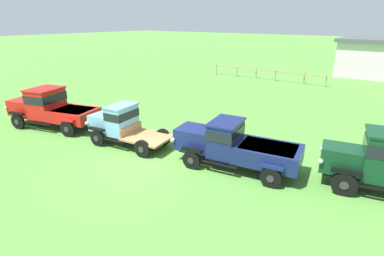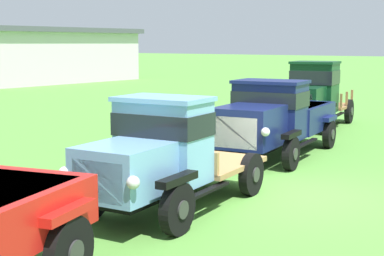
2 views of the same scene
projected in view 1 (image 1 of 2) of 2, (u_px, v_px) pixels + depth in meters
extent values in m
plane|color=#518E38|center=(140.00, 166.00, 13.06)|extent=(240.00, 240.00, 0.00)
cylinder|color=#997F60|center=(326.00, 81.00, 28.18)|extent=(0.12, 0.12, 1.12)
cylinder|color=#997F60|center=(304.00, 78.00, 29.45)|extent=(0.12, 0.12, 1.12)
cylinder|color=#997F60|center=(275.00, 76.00, 30.72)|extent=(0.12, 0.12, 1.12)
cylinder|color=#997F60|center=(256.00, 73.00, 32.29)|extent=(0.12, 0.12, 1.12)
cylinder|color=#997F60|center=(237.00, 72.00, 33.28)|extent=(0.12, 0.12, 1.12)
cylinder|color=#997F60|center=(216.00, 70.00, 34.54)|extent=(0.12, 0.12, 1.12)
cube|color=#997F60|center=(266.00, 70.00, 31.25)|extent=(12.13, 0.08, 0.10)
cylinder|color=black|center=(18.00, 122.00, 17.34)|extent=(0.90, 0.41, 0.89)
cylinder|color=#2D2D2D|center=(17.00, 122.00, 17.26)|extent=(0.31, 0.12, 0.31)
cylinder|color=black|center=(46.00, 112.00, 19.17)|extent=(0.90, 0.41, 0.89)
cylinder|color=#2D2D2D|center=(47.00, 111.00, 19.25)|extent=(0.31, 0.12, 0.31)
cylinder|color=black|center=(68.00, 129.00, 16.19)|extent=(0.90, 0.41, 0.89)
cylinder|color=#2D2D2D|center=(66.00, 129.00, 16.10)|extent=(0.31, 0.12, 0.31)
cylinder|color=black|center=(92.00, 118.00, 18.01)|extent=(0.90, 0.41, 0.89)
cylinder|color=#2D2D2D|center=(93.00, 117.00, 18.10)|extent=(0.31, 0.12, 0.31)
cube|color=black|center=(54.00, 118.00, 17.69)|extent=(5.22, 2.53, 0.12)
cube|color=red|center=(27.00, 107.00, 18.13)|extent=(2.07, 1.88, 0.92)
cube|color=silver|center=(17.00, 106.00, 18.42)|extent=(0.38, 1.11, 0.69)
sphere|color=silver|center=(6.00, 108.00, 17.72)|extent=(0.20, 0.20, 0.20)
sphere|color=silver|center=(27.00, 102.00, 19.08)|extent=(0.20, 0.20, 0.20)
cube|color=black|center=(16.00, 113.00, 17.17)|extent=(1.04, 0.48, 0.12)
cube|color=black|center=(44.00, 104.00, 19.00)|extent=(1.04, 0.48, 0.12)
cube|color=red|center=(47.00, 103.00, 17.51)|extent=(1.85, 2.14, 1.63)
cube|color=black|center=(46.00, 97.00, 17.38)|extent=(1.91, 2.19, 0.46)
cube|color=red|center=(44.00, 89.00, 17.21)|extent=(2.01, 2.26, 0.08)
cube|color=black|center=(37.00, 123.00, 16.87)|extent=(1.91, 0.68, 0.05)
cube|color=black|center=(63.00, 113.00, 18.66)|extent=(1.91, 0.68, 0.05)
cube|color=red|center=(74.00, 115.00, 17.06)|extent=(2.86, 2.51, 0.64)
cube|color=black|center=(73.00, 110.00, 16.96)|extent=(2.41, 2.12, 0.06)
cube|color=red|center=(66.00, 120.00, 16.02)|extent=(1.00, 0.47, 0.12)
cube|color=red|center=(91.00, 110.00, 17.84)|extent=(1.00, 0.47, 0.12)
cylinder|color=black|center=(98.00, 138.00, 15.04)|extent=(0.85, 0.29, 0.84)
cylinder|color=#2D2D2D|center=(96.00, 139.00, 14.95)|extent=(0.29, 0.07, 0.29)
cylinder|color=black|center=(121.00, 128.00, 16.45)|extent=(0.85, 0.29, 0.84)
cylinder|color=#2D2D2D|center=(122.00, 127.00, 16.53)|extent=(0.29, 0.07, 0.29)
cylinder|color=black|center=(142.00, 149.00, 13.77)|extent=(0.85, 0.29, 0.84)
cylinder|color=#2D2D2D|center=(141.00, 150.00, 13.69)|extent=(0.29, 0.07, 0.29)
cylinder|color=black|center=(163.00, 137.00, 15.18)|extent=(0.85, 0.29, 0.84)
cylinder|color=#2D2D2D|center=(164.00, 136.00, 15.27)|extent=(0.29, 0.07, 0.29)
cube|color=black|center=(129.00, 136.00, 15.12)|extent=(4.17, 1.48, 0.12)
cube|color=#70A3D1|center=(106.00, 122.00, 15.65)|extent=(1.52, 1.37, 0.83)
cube|color=silver|center=(97.00, 121.00, 15.95)|extent=(0.19, 0.94, 0.62)
sphere|color=silver|center=(87.00, 123.00, 15.41)|extent=(0.20, 0.20, 0.20)
sphere|color=silver|center=(105.00, 116.00, 16.47)|extent=(0.20, 0.20, 0.20)
cube|color=black|center=(97.00, 129.00, 14.88)|extent=(0.98, 0.33, 0.12)
cube|color=black|center=(120.00, 120.00, 16.29)|extent=(0.98, 0.33, 0.12)
cube|color=#70A3D1|center=(122.00, 120.00, 15.02)|extent=(1.14, 1.62, 1.41)
cube|color=black|center=(122.00, 114.00, 14.91)|extent=(1.18, 1.66, 0.40)
cube|color=#70A3D1|center=(121.00, 106.00, 14.77)|extent=(1.24, 1.70, 0.08)
cube|color=black|center=(113.00, 140.00, 14.56)|extent=(1.33, 0.32, 0.05)
cube|color=black|center=(135.00, 130.00, 15.94)|extent=(1.33, 0.32, 0.05)
cube|color=#9E7547|center=(148.00, 138.00, 14.56)|extent=(2.34, 2.02, 0.10)
cube|color=#9E7547|center=(131.00, 130.00, 14.94)|extent=(0.30, 1.62, 0.44)
cylinder|color=black|center=(192.00, 160.00, 12.73)|extent=(0.82, 0.31, 0.80)
cylinder|color=#2D2D2D|center=(191.00, 161.00, 12.64)|extent=(0.28, 0.08, 0.28)
cylinder|color=black|center=(210.00, 144.00, 14.34)|extent=(0.82, 0.31, 0.80)
cylinder|color=#2D2D2D|center=(211.00, 143.00, 14.43)|extent=(0.28, 0.08, 0.28)
cylinder|color=black|center=(271.00, 178.00, 11.29)|extent=(0.82, 0.31, 0.80)
cylinder|color=#2D2D2D|center=(270.00, 179.00, 11.20)|extent=(0.28, 0.08, 0.28)
cylinder|color=black|center=(281.00, 158.00, 12.90)|extent=(0.82, 0.31, 0.80)
cylinder|color=#2D2D2D|center=(282.00, 157.00, 12.99)|extent=(0.28, 0.08, 0.28)
cube|color=black|center=(235.00, 157.00, 12.83)|extent=(5.03, 1.85, 0.12)
cube|color=#141E51|center=(196.00, 138.00, 13.43)|extent=(1.86, 1.60, 0.95)
cube|color=silver|center=(181.00, 136.00, 13.79)|extent=(0.23, 1.05, 0.71)
sphere|color=silver|center=(173.00, 140.00, 13.17)|extent=(0.20, 0.20, 0.20)
sphere|color=silver|center=(188.00, 130.00, 14.37)|extent=(0.20, 0.20, 0.20)
cube|color=black|center=(192.00, 150.00, 12.58)|extent=(0.94, 0.35, 0.12)
cube|color=black|center=(210.00, 135.00, 14.18)|extent=(0.94, 0.35, 0.12)
cube|color=#141E51|center=(226.00, 138.00, 12.76)|extent=(1.36, 1.85, 1.41)
cube|color=black|center=(226.00, 132.00, 12.65)|extent=(1.41, 1.89, 0.39)
cube|color=#141E51|center=(226.00, 122.00, 12.51)|extent=(1.48, 1.94, 0.08)
cube|color=black|center=(219.00, 164.00, 12.20)|extent=(1.54, 0.39, 0.05)
cube|color=black|center=(234.00, 148.00, 13.77)|extent=(1.54, 0.39, 0.05)
cube|color=#141E51|center=(268.00, 154.00, 12.09)|extent=(2.84, 2.17, 0.71)
cube|color=black|center=(269.00, 147.00, 11.98)|extent=(2.39, 1.83, 0.06)
cube|color=#141E51|center=(272.00, 167.00, 11.14)|extent=(0.90, 0.34, 0.12)
cube|color=#141E51|center=(282.00, 148.00, 12.75)|extent=(0.90, 0.34, 0.12)
cylinder|color=black|center=(344.00, 184.00, 10.76)|extent=(0.91, 0.36, 0.89)
cylinder|color=#2D2D2D|center=(344.00, 186.00, 10.67)|extent=(0.31, 0.09, 0.31)
cylinder|color=black|center=(344.00, 165.00, 12.15)|extent=(0.91, 0.36, 0.89)
cylinder|color=#2D2D2D|center=(344.00, 164.00, 12.25)|extent=(0.31, 0.09, 0.31)
cube|color=#0F381E|center=(341.00, 159.00, 11.33)|extent=(1.60, 1.40, 0.96)
cube|color=silver|center=(321.00, 156.00, 11.61)|extent=(0.24, 0.89, 0.72)
sphere|color=silver|center=(320.00, 161.00, 11.07)|extent=(0.20, 0.20, 0.20)
sphere|color=silver|center=(322.00, 149.00, 12.12)|extent=(0.20, 0.20, 0.20)
cube|color=black|center=(347.00, 172.00, 10.59)|extent=(1.04, 0.40, 0.12)
cube|color=black|center=(346.00, 154.00, 11.99)|extent=(1.04, 0.40, 0.12)
cube|color=#0F381E|center=(383.00, 156.00, 10.68)|extent=(1.48, 1.65, 1.68)
cube|color=black|center=(384.00, 190.00, 10.27)|extent=(1.70, 0.47, 0.05)
cube|color=black|center=(379.00, 170.00, 11.63)|extent=(1.70, 0.47, 0.05)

